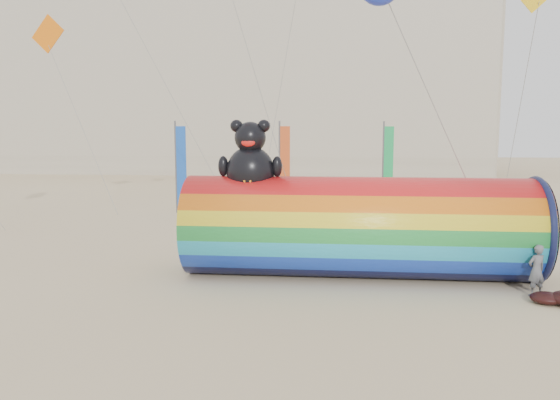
# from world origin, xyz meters

# --- Properties ---
(ground) EXTENTS (160.00, 160.00, 0.00)m
(ground) POSITION_xyz_m (0.00, 0.00, 0.00)
(ground) COLOR #CCB58C
(ground) RESTS_ON ground
(hotel_building) EXTENTS (60.40, 15.40, 20.60)m
(hotel_building) POSITION_xyz_m (-12.00, 45.95, 10.31)
(hotel_building) COLOR #B7AD99
(hotel_building) RESTS_ON ground
(windsock_assembly) EXTENTS (11.09, 3.38, 5.11)m
(windsock_assembly) POSITION_xyz_m (3.07, 1.09, 1.70)
(windsock_assembly) COLOR red
(windsock_assembly) RESTS_ON ground
(kite_handler) EXTENTS (0.64, 0.54, 1.50)m
(kite_handler) POSITION_xyz_m (8.04, -0.57, 0.75)
(kite_handler) COLOR #56585E
(kite_handler) RESTS_ON ground
(festival_banners) EXTENTS (12.39, 2.77, 5.20)m
(festival_banners) POSITION_xyz_m (-0.54, 14.78, 2.64)
(festival_banners) COLOR #59595E
(festival_banners) RESTS_ON ground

